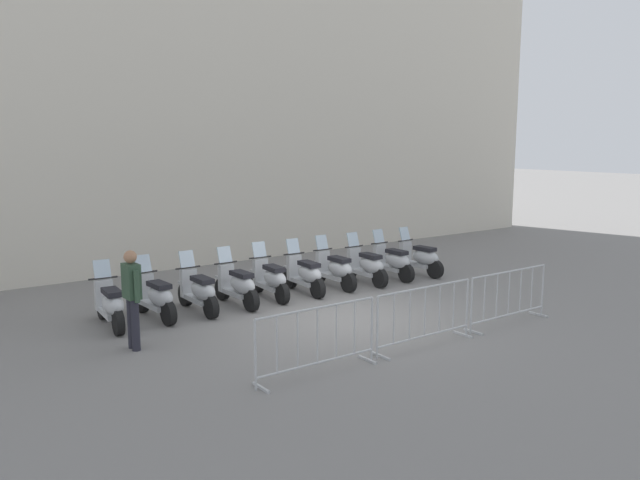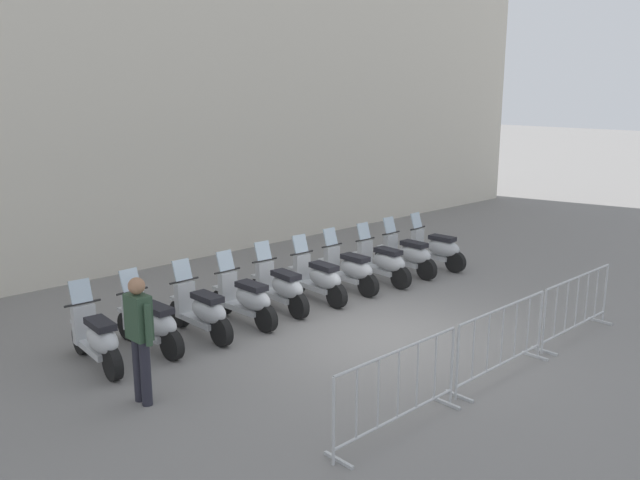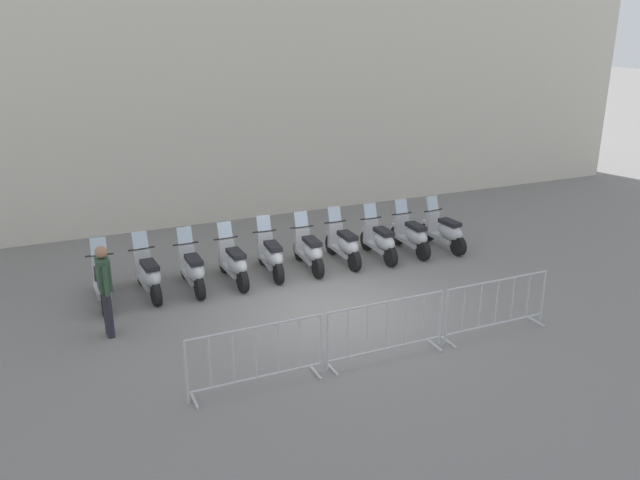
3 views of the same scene
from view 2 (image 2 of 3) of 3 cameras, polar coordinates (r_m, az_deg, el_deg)
The scene contains 16 objects.
ground_plane at distance 11.29m, azimuth 5.75°, elevation -8.27°, with size 120.00×120.00×0.00m, color slate.
building_facade at distance 16.78m, azimuth -15.33°, elevation 16.28°, with size 28.00×2.40×10.36m, color beige.
motorcycle_0 at distance 10.41m, azimuth -18.71°, elevation -8.12°, with size 0.56×1.72×1.24m.
motorcycle_1 at distance 10.83m, azimuth -14.38°, elevation -7.01°, with size 0.57×1.73×1.24m.
motorcycle_2 at distance 11.21m, azimuth -10.17°, elevation -6.10°, with size 0.56×1.72×1.24m.
motorcycle_3 at distance 11.71m, azimuth -6.44°, elevation -5.14°, with size 0.56×1.73×1.24m.
motorcycle_4 at distance 12.33m, azimuth -3.41°, elevation -4.14°, with size 0.56×1.72×1.24m.
motorcycle_5 at distance 12.87m, azimuth -0.14°, elevation -3.38°, with size 0.56×1.72×1.24m.
motorcycle_6 at distance 13.53m, azimuth 2.54°, elevation -2.59°, with size 0.56×1.72×1.24m.
motorcycle_7 at distance 14.11m, azimuth 5.40°, elevation -1.98°, with size 0.56×1.72×1.24m.
motorcycle_8 at distance 14.81m, azimuth 7.61°, elevation -1.32°, with size 0.56×1.72×1.24m.
motorcycle_9 at distance 15.48m, azimuth 9.98°, elevation -0.78°, with size 0.58×1.73×1.24m.
barrier_segment_0 at distance 8.18m, azimuth 6.77°, elevation -12.85°, with size 2.21×0.51×1.07m.
barrier_segment_1 at distance 9.92m, azimuth 15.45°, elevation -8.50°, with size 2.21×0.51×1.07m.
barrier_segment_2 at distance 11.85m, azimuth 21.31°, elevation -5.40°, with size 2.21×0.51×1.07m.
officer_near_row_end at distance 8.94m, azimuth -15.35°, elevation -7.77°, with size 0.25×0.55×1.73m.
Camera 2 is at (-7.75, -7.13, 4.07)m, focal length 36.98 mm.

